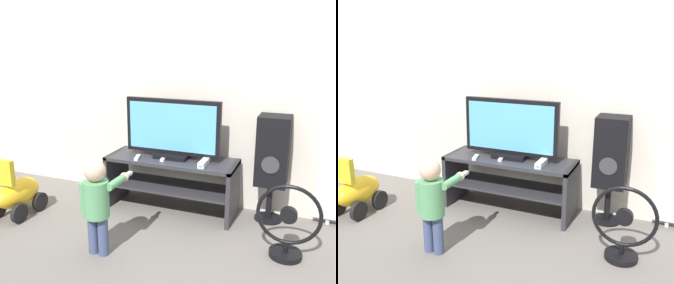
{
  "view_description": "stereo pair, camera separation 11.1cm",
  "coord_description": "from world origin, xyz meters",
  "views": [
    {
      "loc": [
        1.18,
        -2.8,
        1.53
      ],
      "look_at": [
        0.0,
        0.13,
        0.67
      ],
      "focal_mm": 40.0,
      "sensor_mm": 36.0,
      "label": 1
    },
    {
      "loc": [
        1.28,
        -2.75,
        1.53
      ],
      "look_at": [
        0.0,
        0.13,
        0.67
      ],
      "focal_mm": 40.0,
      "sensor_mm": 36.0,
      "label": 2
    }
  ],
  "objects": [
    {
      "name": "ground_plane",
      "position": [
        0.0,
        0.0,
        0.0
      ],
      "size": [
        16.0,
        16.0,
        0.0
      ],
      "primitive_type": "plane",
      "color": "slate"
    },
    {
      "name": "wall_back",
      "position": [
        0.0,
        0.51,
        1.3
      ],
      "size": [
        10.0,
        0.06,
        2.6
      ],
      "color": "silver",
      "rests_on": "ground_plane"
    },
    {
      "name": "tv_stand",
      "position": [
        0.0,
        0.22,
        0.33
      ],
      "size": [
        1.19,
        0.43,
        0.5
      ],
      "color": "#2D2D33",
      "rests_on": "ground_plane"
    },
    {
      "name": "television",
      "position": [
        0.0,
        0.24,
        0.76
      ],
      "size": [
        0.88,
        0.2,
        0.54
      ],
      "color": "black",
      "rests_on": "tv_stand"
    },
    {
      "name": "game_console",
      "position": [
        0.33,
        0.12,
        0.52
      ],
      "size": [
        0.06,
        0.19,
        0.05
      ],
      "color": "white",
      "rests_on": "tv_stand"
    },
    {
      "name": "remote_primary",
      "position": [
        -0.28,
        0.08,
        0.51
      ],
      "size": [
        0.07,
        0.13,
        0.03
      ],
      "color": "white",
      "rests_on": "tv_stand"
    },
    {
      "name": "remote_secondary",
      "position": [
        -0.05,
        0.15,
        0.51
      ],
      "size": [
        0.05,
        0.13,
        0.03
      ],
      "color": "white",
      "rests_on": "tv_stand"
    },
    {
      "name": "child",
      "position": [
        -0.22,
        -0.68,
        0.43
      ],
      "size": [
        0.28,
        0.43,
        0.73
      ],
      "color": "#3F4C72",
      "rests_on": "ground_plane"
    },
    {
      "name": "speaker_tower",
      "position": [
        0.87,
        0.34,
        0.61
      ],
      "size": [
        0.26,
        0.26,
        0.93
      ],
      "color": "black",
      "rests_on": "ground_plane"
    },
    {
      "name": "floor_fan",
      "position": [
        1.07,
        -0.22,
        0.25
      ],
      "size": [
        0.46,
        0.24,
        0.56
      ],
      "color": "black",
      "rests_on": "ground_plane"
    },
    {
      "name": "ride_on_toy",
      "position": [
        -1.24,
        -0.41,
        0.21
      ],
      "size": [
        0.29,
        0.48,
        0.56
      ],
      "color": "gold",
      "rests_on": "ground_plane"
    }
  ]
}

